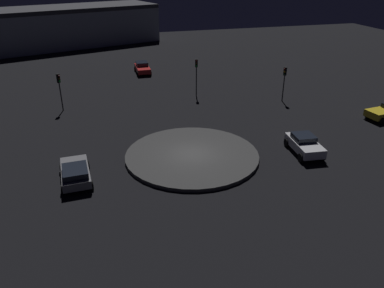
# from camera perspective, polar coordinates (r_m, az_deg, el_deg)

# --- Properties ---
(ground_plane) EXTENTS (119.01, 119.01, 0.00)m
(ground_plane) POSITION_cam_1_polar(r_m,az_deg,el_deg) (30.53, 0.00, -1.94)
(ground_plane) COLOR black
(roundabout_island) EXTENTS (10.64, 10.64, 0.30)m
(roundabout_island) POSITION_cam_1_polar(r_m,az_deg,el_deg) (30.46, 0.00, -1.69)
(roundabout_island) COLOR #383838
(roundabout_island) RESTS_ON ground_plane
(car_red) EXTENTS (2.05, 4.30, 1.49)m
(car_red) POSITION_cam_1_polar(r_m,az_deg,el_deg) (54.73, -7.43, 11.28)
(car_red) COLOR red
(car_red) RESTS_ON ground_plane
(car_silver) EXTENTS (2.38, 4.05, 1.48)m
(car_silver) POSITION_cam_1_polar(r_m,az_deg,el_deg) (32.17, 16.47, -0.01)
(car_silver) COLOR silver
(car_silver) RESTS_ON ground_plane
(car_grey) EXTENTS (2.30, 4.29, 1.37)m
(car_grey) POSITION_cam_1_polar(r_m,az_deg,el_deg) (28.10, -17.06, -4.10)
(car_grey) COLOR slate
(car_grey) RESTS_ON ground_plane
(traffic_light_northwest) EXTENTS (0.37, 0.39, 3.91)m
(traffic_light_northwest) POSITION_cam_1_polar(r_m,az_deg,el_deg) (41.55, -19.22, 8.37)
(traffic_light_northwest) COLOR #2D2D2D
(traffic_light_northwest) RESTS_ON ground_plane
(traffic_light_north) EXTENTS (0.35, 0.39, 4.29)m
(traffic_light_north) POSITION_cam_1_polar(r_m,az_deg,el_deg) (43.82, 0.66, 10.98)
(traffic_light_north) COLOR #2D2D2D
(traffic_light_north) RESTS_ON ground_plane
(traffic_light_northeast) EXTENTS (0.39, 0.37, 3.85)m
(traffic_light_northeast) POSITION_cam_1_polar(r_m,az_deg,el_deg) (43.34, 13.65, 9.69)
(traffic_light_northeast) COLOR #2D2D2D
(traffic_light_northeast) RESTS_ON ground_plane
(store_building) EXTENTS (35.07, 20.11, 6.84)m
(store_building) POSITION_cam_1_polar(r_m,az_deg,el_deg) (76.74, -18.48, 16.36)
(store_building) COLOR #8C939E
(store_building) RESTS_ON ground_plane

